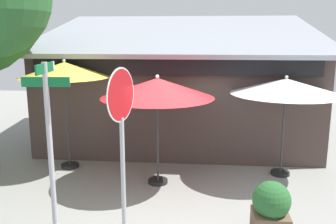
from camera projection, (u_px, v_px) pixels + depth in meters
ground_plane at (161, 206)px, 7.21m from camera, size 28.00×28.00×0.10m
cafe_building at (180, 91)px, 11.55m from camera, size 8.15×5.64×3.96m
street_sign_post at (49, 130)px, 6.01m from camera, size 0.78×0.84×2.85m
stop_sign at (122, 123)px, 5.45m from camera, size 0.24×0.79×2.81m
patio_umbrella_mustard_left at (64, 71)px, 8.69m from camera, size 2.16×2.16×2.71m
patio_umbrella_crimson_center at (157, 89)px, 7.76m from camera, size 2.46×2.46×2.44m
patio_umbrella_ivory_right at (286, 87)px, 8.25m from camera, size 2.51×2.51×2.37m
sidewalk_planter at (271, 209)px, 5.92m from camera, size 0.62×0.62×0.96m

